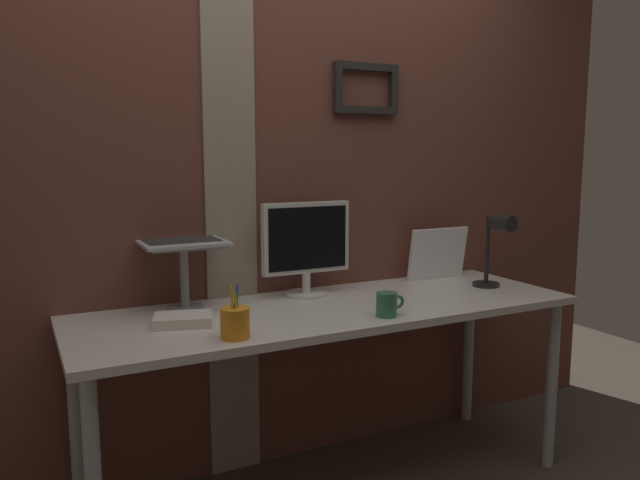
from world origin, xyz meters
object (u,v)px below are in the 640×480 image
Objects in this scene: whiteboard_panel at (438,254)px; monitor at (306,243)px; laptop at (179,229)px; desk_lamp at (496,243)px; coffee_mug at (387,304)px; pen_cup at (235,322)px.

monitor is at bearing -178.34° from whiteboard_panel.
laptop reaches higher than whiteboard_panel.
desk_lamp reaches higher than coffee_mug.
monitor is 0.71m from whiteboard_panel.
desk_lamp reaches higher than whiteboard_panel.
whiteboard_panel is 2.74× the size of coffee_mug.
laptop reaches higher than pen_cup.
whiteboard_panel is at bearing 108.87° from desk_lamp.
laptop is 2.76× the size of coffee_mug.
whiteboard_panel is (0.70, 0.02, -0.10)m from monitor.
whiteboard_panel is at bearing -1.98° from laptop.
desk_lamp is (1.32, -0.33, -0.10)m from laptop.
coffee_mug is at bearing -165.54° from desk_lamp.
desk_lamp is at bearing -71.13° from whiteboard_panel.
desk_lamp is 0.72m from coffee_mug.
desk_lamp is (0.10, -0.28, 0.08)m from whiteboard_panel.
monitor reaches higher than whiteboard_panel.
laptop is 1.00× the size of whiteboard_panel.
whiteboard_panel is 1.26m from pen_cup.
desk_lamp is at bearing 14.46° from coffee_mug.
pen_cup is at bearing -136.86° from monitor.
whiteboard_panel is at bearing 21.38° from pen_cup.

